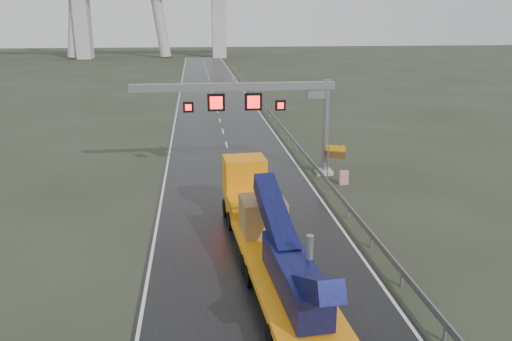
{
  "coord_description": "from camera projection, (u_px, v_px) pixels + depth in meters",
  "views": [
    {
      "loc": [
        -2.76,
        -17.91,
        11.48
      ],
      "look_at": [
        0.51,
        9.05,
        3.2
      ],
      "focal_mm": 35.0,
      "sensor_mm": 36.0,
      "label": 1
    }
  ],
  "objects": [
    {
      "name": "sign_gantry",
      "position": [
        263.0,
        103.0,
        36.36
      ],
      "size": [
        14.9,
        1.2,
        7.42
      ],
      "color": "#B8B8B3",
      "rests_on": "ground"
    },
    {
      "name": "ground",
      "position": [
        270.0,
        308.0,
        20.67
      ],
      "size": [
        400.0,
        400.0,
        0.0
      ],
      "primitive_type": "plane",
      "color": "#292F20",
      "rests_on": "ground"
    },
    {
      "name": "striped_barrier",
      "position": [
        344.0,
        178.0,
        35.91
      ],
      "size": [
        0.63,
        0.38,
        1.02
      ],
      "primitive_type": "cube",
      "rotation": [
        0.0,
        0.0,
        0.09
      ],
      "color": "red",
      "rests_on": "ground"
    },
    {
      "name": "road",
      "position": [
        220.0,
        120.0,
        58.65
      ],
      "size": [
        11.0,
        200.0,
        0.02
      ],
      "primitive_type": "cube",
      "color": "black",
      "rests_on": "ground"
    },
    {
      "name": "guardrail",
      "position": [
        286.0,
        132.0,
        49.66
      ],
      "size": [
        0.2,
        140.0,
        1.4
      ],
      "primitive_type": null,
      "color": "gray",
      "rests_on": "ground"
    },
    {
      "name": "heavy_haul_truck",
      "position": [
        268.0,
        232.0,
        23.94
      ],
      "size": [
        3.98,
        18.65,
        4.35
      ],
      "rotation": [
        0.0,
        0.0,
        0.07
      ],
      "color": "orange",
      "rests_on": "ground"
    },
    {
      "name": "exit_sign_pair",
      "position": [
        335.0,
        155.0,
        37.15
      ],
      "size": [
        1.39,
        0.63,
        2.53
      ],
      "rotation": [
        0.0,
        0.0,
        -0.4
      ],
      "color": "gray",
      "rests_on": "ground"
    }
  ]
}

